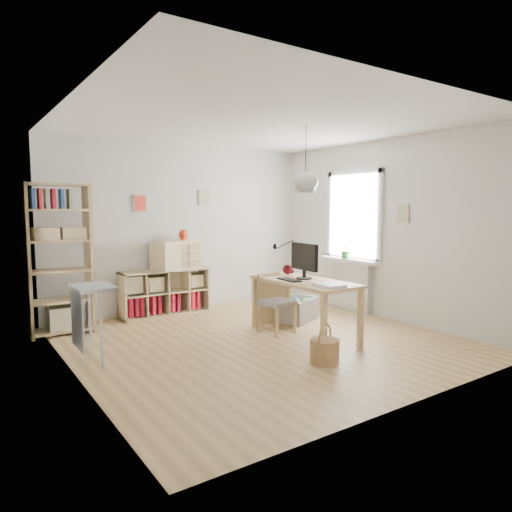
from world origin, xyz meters
TOP-DOWN VIEW (x-y plane):
  - ground at (0.00, 0.00)m, footprint 4.50×4.50m
  - room_shell at (0.55, -0.15)m, footprint 4.50×4.50m
  - window_unit at (2.23, 0.60)m, footprint 0.07×1.16m
  - radiator at (2.19, 0.60)m, footprint 0.10×0.80m
  - windowsill at (2.14, 0.60)m, footprint 0.22×1.20m
  - desk at (0.55, -0.15)m, footprint 0.70×1.50m
  - cube_shelf at (-0.47, 2.08)m, footprint 1.40×0.38m
  - tall_bookshelf at (-2.04, 1.80)m, footprint 0.80×0.38m
  - side_table at (-2.04, 0.35)m, footprint 0.40×0.55m
  - chair at (0.37, 0.25)m, footprint 0.43×0.43m
  - wicker_basket at (0.08, -1.06)m, footprint 0.32×0.32m
  - storage_chest at (0.98, 0.64)m, footprint 0.90×0.94m
  - monitor at (0.62, -0.07)m, footprint 0.21×0.54m
  - keyboard at (0.37, -0.06)m, footprint 0.17×0.38m
  - task_lamp at (0.62, 0.39)m, footprint 0.42×0.15m
  - yarn_ball at (0.69, 0.38)m, footprint 0.14×0.14m
  - paper_tray at (0.47, -0.70)m, footprint 0.29×0.35m
  - drawer_chest at (-0.25, 2.04)m, footprint 0.85×0.59m
  - red_vase at (-0.12, 2.04)m, footprint 0.15×0.15m
  - potted_plant at (2.12, 0.66)m, footprint 0.26×0.23m

SIDE VIEW (x-z plane):
  - ground at x=0.00m, z-range 0.00..0.00m
  - wicker_basket at x=0.08m, z-range -0.08..0.36m
  - storage_chest at x=0.98m, z-range -0.12..0.58m
  - cube_shelf at x=-0.47m, z-range -0.06..0.66m
  - radiator at x=2.19m, z-range 0.00..0.80m
  - chair at x=0.37m, z-range 0.06..0.85m
  - desk at x=0.55m, z-range 0.28..1.03m
  - side_table at x=-2.04m, z-range 0.24..1.09m
  - keyboard at x=0.37m, z-range 0.75..0.77m
  - paper_tray at x=0.47m, z-range 0.75..0.78m
  - yarn_ball at x=0.69m, z-range 0.75..0.89m
  - windowsill at x=2.14m, z-range 0.80..0.86m
  - drawer_chest at x=-0.25m, z-range 0.72..1.16m
  - potted_plant at x=2.12m, z-range 0.86..1.14m
  - monitor at x=0.62m, z-range 0.78..1.25m
  - task_lamp at x=0.62m, z-range 0.83..1.28m
  - tall_bookshelf at x=-2.04m, z-range 0.09..2.09m
  - red_vase at x=-0.12m, z-range 1.16..1.34m
  - window_unit at x=2.23m, z-range 0.82..2.28m
  - room_shell at x=0.55m, z-range -0.25..4.25m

